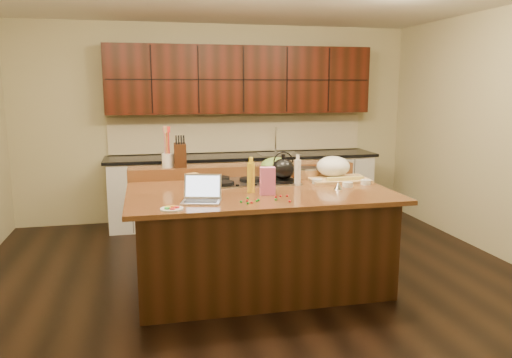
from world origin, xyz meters
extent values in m
cube|color=black|center=(0.00, 0.00, -0.01)|extent=(5.50, 5.00, 0.01)
cube|color=tan|center=(0.00, 2.50, 1.35)|extent=(5.50, 0.01, 2.70)
cube|color=tan|center=(0.00, -2.50, 1.35)|extent=(5.50, 0.01, 2.70)
cube|color=black|center=(0.00, 0.00, 0.44)|extent=(2.22, 1.42, 0.88)
cube|color=black|center=(0.00, 0.00, 0.90)|extent=(2.40, 1.60, 0.04)
cube|color=black|center=(0.00, 0.70, 0.98)|extent=(2.40, 0.30, 0.12)
cube|color=gray|center=(0.00, 0.30, 0.93)|extent=(0.92, 0.52, 0.02)
cylinder|color=black|center=(-0.30, 0.43, 0.95)|extent=(0.22, 0.22, 0.03)
cylinder|color=black|center=(0.30, 0.43, 0.95)|extent=(0.22, 0.22, 0.03)
cylinder|color=black|center=(-0.30, 0.17, 0.95)|extent=(0.22, 0.22, 0.03)
cylinder|color=black|center=(0.30, 0.17, 0.95)|extent=(0.22, 0.22, 0.03)
cylinder|color=black|center=(0.00, 0.30, 0.95)|extent=(0.22, 0.22, 0.03)
cube|color=silver|center=(0.30, 2.17, 0.45)|extent=(3.60, 0.62, 0.90)
cube|color=black|center=(0.30, 2.17, 0.92)|extent=(3.70, 0.66, 0.04)
cube|color=gray|center=(0.80, 2.17, 0.94)|extent=(0.55, 0.42, 0.01)
cylinder|color=gray|center=(0.80, 2.35, 1.12)|extent=(0.02, 0.02, 0.36)
cube|color=black|center=(0.30, 2.32, 1.95)|extent=(3.60, 0.34, 0.90)
cube|color=tan|center=(0.30, 2.48, 1.20)|extent=(3.60, 0.03, 0.50)
ellipsoid|color=black|center=(0.30, 0.17, 1.07)|extent=(0.27, 0.27, 0.20)
ellipsoid|color=olive|center=(0.30, 0.43, 1.06)|extent=(0.33, 0.33, 0.18)
cube|color=#B7B7BC|center=(-0.58, -0.47, 0.93)|extent=(0.36, 0.29, 0.01)
cube|color=black|center=(-0.58, -0.47, 0.94)|extent=(0.29, 0.19, 0.00)
cube|color=#B7B7BC|center=(-0.55, -0.37, 1.04)|extent=(0.32, 0.14, 0.20)
cube|color=silver|center=(-0.55, -0.37, 1.04)|extent=(0.29, 0.12, 0.17)
cylinder|color=yellow|center=(-0.09, -0.16, 1.06)|extent=(0.08, 0.08, 0.27)
cylinder|color=silver|center=(0.41, 0.06, 1.04)|extent=(0.08, 0.08, 0.25)
cube|color=tan|center=(0.89, 0.21, 0.93)|extent=(0.61, 0.46, 0.03)
ellipsoid|color=white|center=(0.87, 0.29, 1.05)|extent=(0.34, 0.34, 0.21)
cube|color=#EDD872|center=(0.78, 0.07, 0.96)|extent=(0.13, 0.03, 0.03)
cube|color=#EDD872|center=(0.91, 0.07, 0.96)|extent=(0.13, 0.03, 0.03)
cube|color=#EDD872|center=(1.04, 0.07, 0.96)|extent=(0.13, 0.03, 0.03)
cylinder|color=gray|center=(1.02, 0.19, 0.95)|extent=(0.23, 0.09, 0.01)
cylinder|color=white|center=(0.63, 0.10, 0.94)|extent=(0.13, 0.13, 0.04)
cylinder|color=white|center=(0.86, -0.12, 0.94)|extent=(0.13, 0.13, 0.04)
cylinder|color=white|center=(1.08, -0.04, 0.94)|extent=(0.13, 0.13, 0.04)
cylinder|color=#996B3F|center=(0.64, 0.43, 0.97)|extent=(0.25, 0.25, 0.09)
cone|color=silver|center=(0.73, -0.21, 0.96)|extent=(0.09, 0.09, 0.07)
cube|color=pink|center=(0.03, -0.30, 1.04)|extent=(0.14, 0.09, 0.25)
cylinder|color=white|center=(-0.83, -0.66, 0.93)|extent=(0.23, 0.23, 0.01)
cube|color=gold|center=(-0.59, 0.14, 0.99)|extent=(0.12, 0.10, 0.14)
cylinder|color=white|center=(-0.79, 0.70, 1.11)|extent=(0.16, 0.16, 0.14)
cube|color=black|center=(-0.66, 0.70, 1.16)|extent=(0.13, 0.20, 0.24)
ellipsoid|color=red|center=(-0.13, -0.52, 0.93)|extent=(0.02, 0.02, 0.02)
ellipsoid|color=#198C26|center=(0.04, -0.53, 0.93)|extent=(0.02, 0.02, 0.02)
ellipsoid|color=red|center=(0.07, -0.43, 0.93)|extent=(0.02, 0.02, 0.02)
ellipsoid|color=#198C26|center=(-0.22, -0.62, 0.93)|extent=(0.02, 0.02, 0.02)
ellipsoid|color=red|center=(0.17, -0.42, 0.93)|extent=(0.02, 0.02, 0.02)
ellipsoid|color=#198C26|center=(-0.11, -0.52, 0.93)|extent=(0.02, 0.02, 0.02)
ellipsoid|color=red|center=(0.11, -0.41, 0.93)|extent=(0.02, 0.02, 0.02)
ellipsoid|color=#198C26|center=(-0.13, -0.55, 0.93)|extent=(0.02, 0.02, 0.02)
ellipsoid|color=red|center=(0.14, -0.62, 0.93)|extent=(0.02, 0.02, 0.02)
ellipsoid|color=#198C26|center=(-0.26, -0.55, 0.93)|extent=(0.02, 0.02, 0.02)
ellipsoid|color=red|center=(-0.20, -0.53, 0.93)|extent=(0.02, 0.02, 0.02)
ellipsoid|color=#198C26|center=(-0.18, -0.43, 0.93)|extent=(0.02, 0.02, 0.02)
ellipsoid|color=red|center=(-0.18, -0.60, 0.93)|extent=(0.02, 0.02, 0.02)
camera|label=1|loc=(-1.01, -4.47, 1.86)|focal=35.00mm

